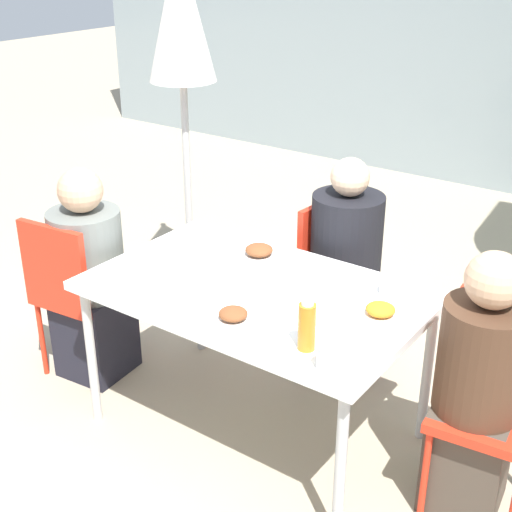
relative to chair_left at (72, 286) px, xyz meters
The scene contains 15 objects.
ground_plane 1.16m from the chair_left, 10.10° to the left, with size 24.00×24.00×0.00m, color tan.
dining_table 1.05m from the chair_left, 10.10° to the left, with size 1.45×0.91×0.75m.
chair_left is the anchor object (origin of this frame).
person_left 0.09m from the chair_left, 63.60° to the left, with size 0.36×0.36×1.13m.
chair_right 2.07m from the chair_left, 10.32° to the left, with size 0.44×0.44×0.89m.
person_right 2.01m from the chair_left, ahead, with size 0.34×0.34×1.13m.
chair_far 1.37m from the chair_left, 43.32° to the left, with size 0.43×0.43×0.89m.
person_far 1.39m from the chair_left, 39.50° to the left, with size 0.36×0.36×1.17m.
closed_umbrella 1.54m from the chair_left, 96.73° to the left, with size 0.39×0.39×2.15m.
plate_0 1.15m from the chair_left, ahead, with size 0.21×0.21×0.06m.
plate_1 0.99m from the chair_left, 27.38° to the left, with size 0.24×0.24×0.07m.
plate_2 1.62m from the chair_left, ahead, with size 0.22×0.22×0.06m.
bottle 1.50m from the chair_left, ahead, with size 0.07×0.07×0.20m.
drinking_cup 1.63m from the chair_left, ahead, with size 0.08×0.08×0.09m.
salad_bowl 1.63m from the chair_left, 17.41° to the left, with size 0.15×0.15×0.05m.
Camera 1 is at (1.61, -2.24, 2.16)m, focal length 50.00 mm.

